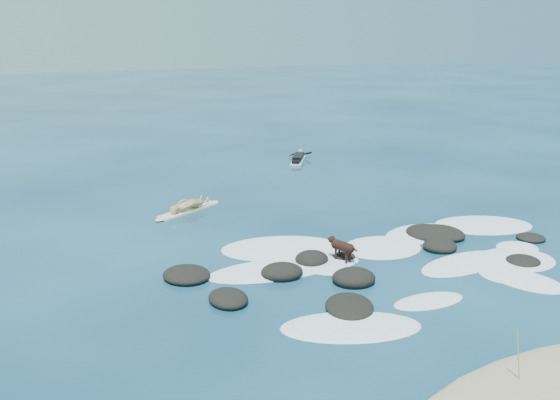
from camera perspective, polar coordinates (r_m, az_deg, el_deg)
name	(u,v)px	position (r m, az deg, el deg)	size (l,w,h in m)	color
ground	(383,257)	(18.93, 9.36, -5.15)	(160.00, 160.00, 0.00)	#0A2642
reef_rocks	(409,258)	(18.69, 11.73, -5.23)	(14.09, 6.61, 0.51)	black
breaking_foam	(400,258)	(18.93, 10.90, -5.19)	(12.15, 8.30, 0.12)	white
standing_surfer_rig	(188,193)	(23.10, -8.44, 0.65)	(2.94, 1.87, 1.83)	beige
paddling_surfer_rig	(298,158)	(31.54, 1.69, 3.85)	(1.84, 2.45, 0.46)	silver
dog	(341,246)	(18.21, 5.63, -4.22)	(0.56, 1.11, 0.74)	black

